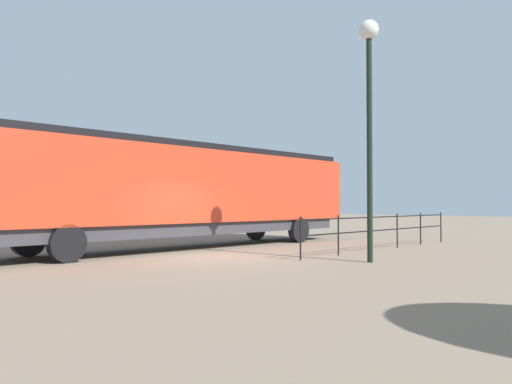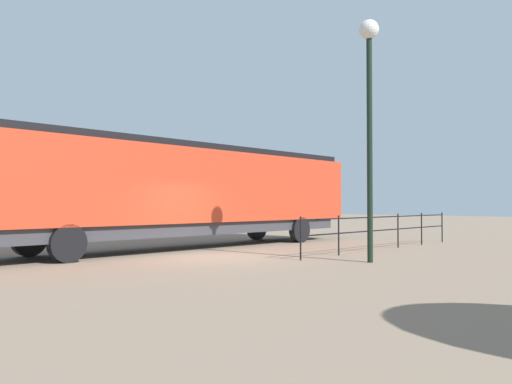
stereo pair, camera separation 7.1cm
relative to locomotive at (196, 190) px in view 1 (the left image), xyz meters
name	(u,v)px [view 1 (the left image)]	position (x,y,z in m)	size (l,w,h in m)	color
ground_plane	(215,257)	(3.16, -1.89, -2.20)	(120.00, 120.00, 0.00)	#84705B
locomotive	(196,190)	(0.00, 0.00, 0.00)	(2.85, 16.56, 3.88)	red
lamp_post	(369,86)	(7.50, 0.14, 2.86)	(0.57, 0.57, 6.99)	black
platform_fence	(384,227)	(5.71, 4.18, -1.36)	(0.05, 9.99, 1.30)	black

